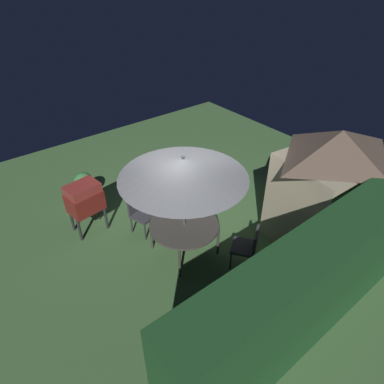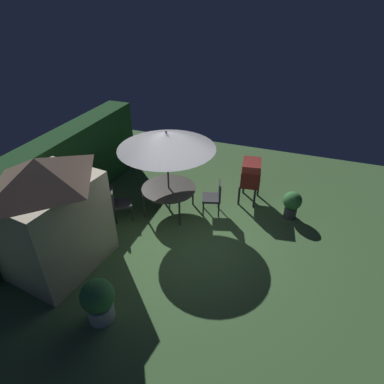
% 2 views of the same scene
% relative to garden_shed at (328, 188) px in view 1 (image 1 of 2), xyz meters
% --- Properties ---
extents(ground_plane, '(11.00, 11.00, 0.00)m').
position_rel_garden_shed_xyz_m(ground_plane, '(1.83, -2.32, -1.29)').
color(ground_plane, '#47703D').
extents(hedge_backdrop, '(5.90, 0.72, 2.05)m').
position_rel_garden_shed_xyz_m(hedge_backdrop, '(1.83, 1.18, -0.26)').
color(hedge_backdrop, '#1E4C23').
rests_on(hedge_backdrop, ground).
extents(garden_shed, '(2.20, 1.83, 2.52)m').
position_rel_garden_shed_xyz_m(garden_shed, '(0.00, 0.00, 0.00)').
color(garden_shed, '#C6B793').
rests_on(garden_shed, ground).
extents(patio_table, '(1.39, 1.39, 0.73)m').
position_rel_garden_shed_xyz_m(patio_table, '(2.55, -1.42, -0.61)').
color(patio_table, '#47423D').
rests_on(patio_table, ground).
extents(patio_umbrella, '(2.36, 2.36, 2.28)m').
position_rel_garden_shed_xyz_m(patio_umbrella, '(2.55, -1.42, 0.74)').
color(patio_umbrella, '#4C4C51').
rests_on(patio_umbrella, ground).
extents(bbq_grill, '(0.76, 0.60, 1.20)m').
position_rel_garden_shed_xyz_m(bbq_grill, '(3.79, -3.29, -0.44)').
color(bbq_grill, maroon).
rests_on(bbq_grill, ground).
extents(chair_near_shed, '(0.57, 0.58, 0.90)m').
position_rel_garden_shed_xyz_m(chair_near_shed, '(2.89, -2.55, -0.76)').
color(chair_near_shed, '#38383D').
rests_on(chair_near_shed, ground).
extents(chair_far_side, '(0.64, 0.64, 0.90)m').
position_rel_garden_shed_xyz_m(chair_far_side, '(1.81, -0.35, -0.76)').
color(chair_far_side, '#38383D').
rests_on(chair_far_side, ground).
extents(potted_plant_by_shed, '(0.47, 0.47, 0.75)m').
position_rel_garden_shed_xyz_m(potted_plant_by_shed, '(3.36, -4.47, -0.86)').
color(potted_plant_by_shed, '#4C4C51').
rests_on(potted_plant_by_shed, ground).
extents(potted_plant_by_grill, '(0.60, 0.60, 0.89)m').
position_rel_garden_shed_xyz_m(potted_plant_by_grill, '(-0.91, -1.57, -0.81)').
color(potted_plant_by_grill, silver).
rests_on(potted_plant_by_grill, ground).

